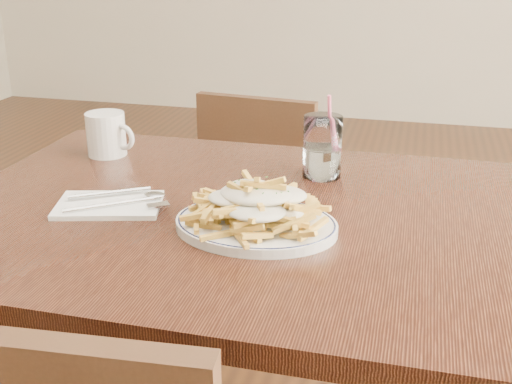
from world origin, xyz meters
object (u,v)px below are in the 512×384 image
(loaded_fries, at_px, (256,200))
(coffee_mug, at_px, (107,134))
(chair_far, at_px, (266,196))
(fries_plate, at_px, (256,225))
(table, at_px, (265,250))
(water_glass, at_px, (322,151))

(loaded_fries, relative_size, coffee_mug, 2.28)
(chair_far, relative_size, loaded_fries, 2.80)
(fries_plate, relative_size, coffee_mug, 2.41)
(table, relative_size, water_glass, 6.85)
(table, bearing_deg, fries_plate, -88.15)
(fries_plate, relative_size, loaded_fries, 1.06)
(table, xyz_separation_m, loaded_fries, (0.00, -0.08, 0.13))
(coffee_mug, bearing_deg, chair_far, 67.54)
(table, bearing_deg, chair_far, 103.51)
(table, xyz_separation_m, fries_plate, (0.00, -0.08, 0.09))
(coffee_mug, bearing_deg, loaded_fries, -35.89)
(fries_plate, bearing_deg, loaded_fries, 79.38)
(table, distance_m, coffee_mug, 0.50)
(fries_plate, bearing_deg, water_glass, 77.24)
(loaded_fries, distance_m, water_glass, 0.30)
(table, height_order, coffee_mug, coffee_mug)
(table, bearing_deg, loaded_fries, -88.15)
(chair_far, xyz_separation_m, loaded_fries, (0.19, -0.88, 0.36))
(table, relative_size, loaded_fries, 4.27)
(fries_plate, height_order, water_glass, water_glass)
(chair_far, bearing_deg, fries_plate, -77.52)
(chair_far, xyz_separation_m, coffee_mug, (-0.24, -0.57, 0.35))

